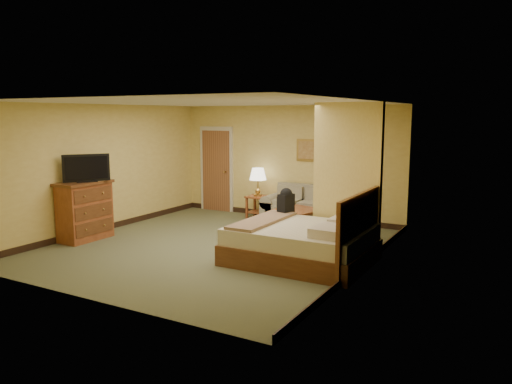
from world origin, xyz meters
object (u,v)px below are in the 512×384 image
Objects in this scene: coffee_table at (299,216)px; bed at (305,243)px; loveseat at (302,211)px; dresser at (85,210)px.

bed reaches higher than coffee_table.
loveseat is at bearing 111.06° from coffee_table.
coffee_table is 0.44× the size of bed.
bed is at bearing -64.85° from loveseat.
loveseat is 4.54m from dresser.
coffee_table is 4.19m from dresser.
loveseat is at bearing 115.15° from bed.
coffee_table is at bearing 36.22° from dresser.
bed reaches higher than dresser.
dresser is 4.35m from bed.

